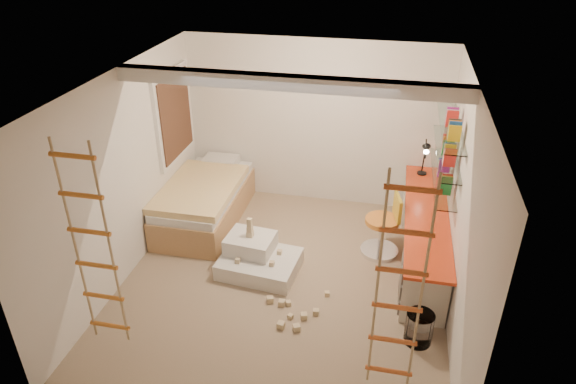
% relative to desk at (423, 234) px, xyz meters
% --- Properties ---
extents(floor, '(4.50, 4.50, 0.00)m').
position_rel_desk_xyz_m(floor, '(-1.72, -0.86, -0.40)').
color(floor, '#917F5D').
rests_on(floor, ground).
extents(ceiling_beam, '(4.00, 0.18, 0.16)m').
position_rel_desk_xyz_m(ceiling_beam, '(-1.72, -0.56, 2.12)').
color(ceiling_beam, white).
rests_on(ceiling_beam, ceiling).
extents(window_frame, '(0.06, 1.15, 1.35)m').
position_rel_desk_xyz_m(window_frame, '(-3.69, 0.64, 1.15)').
color(window_frame, white).
rests_on(window_frame, wall_left).
extents(window_blind, '(0.02, 1.00, 1.20)m').
position_rel_desk_xyz_m(window_blind, '(-3.65, 0.64, 1.15)').
color(window_blind, '#4C2D1E').
rests_on(window_blind, window_frame).
extents(rope_ladder_left, '(0.41, 0.04, 2.13)m').
position_rel_desk_xyz_m(rope_ladder_left, '(-3.07, -2.61, 1.11)').
color(rope_ladder_left, orange).
rests_on(rope_ladder_left, ceiling).
extents(rope_ladder_right, '(0.41, 0.04, 2.13)m').
position_rel_desk_xyz_m(rope_ladder_right, '(-0.37, -2.61, 1.11)').
color(rope_ladder_right, '#D04B23').
rests_on(rope_ladder_right, ceiling).
extents(waste_bin, '(0.30, 0.30, 0.38)m').
position_rel_desk_xyz_m(waste_bin, '(-0.04, -1.56, -0.21)').
color(waste_bin, white).
rests_on(waste_bin, floor).
extents(desk, '(0.56, 2.80, 0.75)m').
position_rel_desk_xyz_m(desk, '(0.00, 0.00, 0.00)').
color(desk, red).
rests_on(desk, floor).
extents(shelves, '(0.25, 1.80, 0.71)m').
position_rel_desk_xyz_m(shelves, '(0.15, 0.27, 1.10)').
color(shelves, white).
rests_on(shelves, wall_right).
extents(bed, '(1.02, 2.00, 0.69)m').
position_rel_desk_xyz_m(bed, '(-3.20, 0.36, -0.07)').
color(bed, '#AD7F51').
rests_on(bed, floor).
extents(task_lamp, '(0.14, 0.36, 0.57)m').
position_rel_desk_xyz_m(task_lamp, '(-0.05, 0.96, 0.73)').
color(task_lamp, black).
rests_on(task_lamp, desk).
extents(swivel_chair, '(0.63, 0.63, 0.88)m').
position_rel_desk_xyz_m(swivel_chair, '(-0.53, 0.05, -0.08)').
color(swivel_chair, orange).
rests_on(swivel_chair, floor).
extents(play_platform, '(1.06, 0.86, 0.44)m').
position_rel_desk_xyz_m(play_platform, '(-2.11, -0.67, -0.23)').
color(play_platform, silver).
rests_on(play_platform, floor).
extents(toy_blocks, '(1.24, 1.18, 0.71)m').
position_rel_desk_xyz_m(toy_blocks, '(-1.72, -1.11, -0.21)').
color(toy_blocks, '#CCB284').
rests_on(toy_blocks, floor).
extents(books, '(0.14, 0.64, 0.92)m').
position_rel_desk_xyz_m(books, '(0.15, 0.27, 1.21)').
color(books, '#1E722D').
rests_on(books, shelves).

